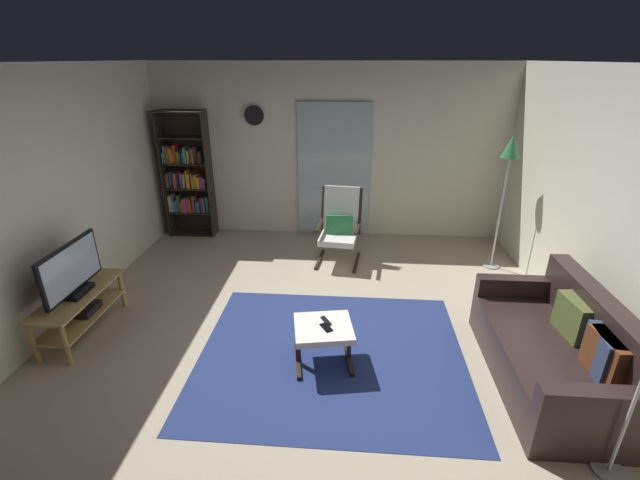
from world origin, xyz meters
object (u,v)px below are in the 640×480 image
leather_sofa (558,352)px  ottoman (323,332)px  floor_lamp_by_shelf (510,158)px  tv_remote (326,321)px  tv_stand (81,307)px  television (72,272)px  lounge_armchair (340,224)px  bookshelf_near_tv (188,178)px  cell_phone (326,327)px  wall_clock (254,115)px

leather_sofa → ottoman: 2.03m
leather_sofa → floor_lamp_by_shelf: bearing=86.7°
tv_remote → tv_stand: bearing=143.3°
tv_remote → floor_lamp_by_shelf: bearing=13.0°
television → ottoman: 2.54m
lounge_armchair → tv_remote: bearing=-91.3°
tv_stand → floor_lamp_by_shelf: 5.16m
tv_remote → bookshelf_near_tv: bearing=96.7°
tv_remote → lounge_armchair: bearing=57.1°
bookshelf_near_tv → tv_remote: 3.81m
television → tv_remote: bearing=-4.9°
leather_sofa → ottoman: leather_sofa is taller
cell_phone → floor_lamp_by_shelf: 3.25m
television → lounge_armchair: size_ratio=0.86×
bookshelf_near_tv → floor_lamp_by_shelf: bearing=-10.9°
cell_phone → television: bearing=141.2°
wall_clock → bookshelf_near_tv: bearing=-171.9°
ottoman → cell_phone: (0.03, -0.03, 0.08)m
television → wall_clock: (1.24, 2.90, 1.14)m
leather_sofa → lounge_armchair: bearing=129.9°
tv_stand → wall_clock: size_ratio=3.85×
ottoman → wall_clock: bearing=111.5°
floor_lamp_by_shelf → ottoman: bearing=-134.8°
television → lounge_armchair: (2.57, 1.96, -0.17)m
leather_sofa → floor_lamp_by_shelf: (0.13, 2.28, 1.19)m
tv_stand → television: bearing=-71.1°
bookshelf_near_tv → floor_lamp_by_shelf: 4.60m
tv_stand → television: (0.00, -0.01, 0.41)m
leather_sofa → lounge_armchair: 3.07m
bookshelf_near_tv → lounge_armchair: (2.39, -0.79, -0.39)m
floor_lamp_by_shelf → wall_clock: (-3.41, 1.01, 0.35)m
tv_remote → cell_phone: bearing=-116.2°
tv_stand → wall_clock: bearing=66.7°
ottoman → cell_phone: cell_phone is taller
ottoman → bookshelf_near_tv: bearing=127.5°
bookshelf_near_tv → leather_sofa: bookshelf_near_tv is taller
tv_stand → lounge_armchair: size_ratio=1.09×
television → cell_phone: size_ratio=6.25×
television → tv_stand: bearing=108.9°
television → floor_lamp_by_shelf: size_ratio=0.49×
tv_stand → ottoman: (2.50, -0.29, 0.03)m
ottoman → floor_lamp_by_shelf: size_ratio=0.33×
tv_stand → tv_remote: (2.52, -0.22, 0.11)m
lounge_armchair → floor_lamp_by_shelf: size_ratio=0.57×
cell_phone → tv_remote: bearing=63.7°
bookshelf_near_tv → leather_sofa: 5.40m
television → tv_remote: (2.52, -0.22, -0.30)m
leather_sofa → tv_remote: bearing=175.1°
tv_stand → floor_lamp_by_shelf: size_ratio=0.63×
floor_lamp_by_shelf → wall_clock: size_ratio=6.14×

